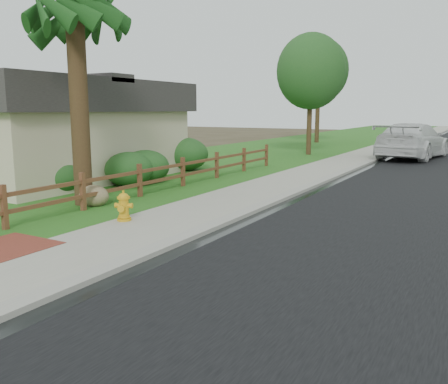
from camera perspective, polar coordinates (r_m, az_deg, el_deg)
The scene contains 18 objects.
ground at distance 9.16m, azimuth -13.38°, elevation -8.05°, with size 120.00×120.00×0.00m, color #3A331F.
curb at distance 41.80m, azimuth 21.92°, elevation 5.45°, with size 0.40×90.00×0.12m, color gray.
wet_gutter at distance 41.76m, azimuth 22.40°, elevation 5.37°, with size 0.50×90.00×0.00m, color black.
sidewalk at distance 41.99m, azimuth 20.16°, elevation 5.57°, with size 2.20×90.00×0.10m, color gray.
grass_strip at distance 42.35m, azimuth 17.62°, elevation 5.71°, with size 1.60×90.00×0.06m, color #215317.
lawn_near at distance 43.73m, azimuth 10.91°, elevation 6.10°, with size 9.00×90.00×0.04m, color #215317.
ranch_fence at distance 16.10m, azimuth -7.39°, elevation 2.09°, with size 0.12×16.92×1.10m.
palm_tree at distance 14.51m, azimuth -17.58°, elevation 20.35°, with size 3.60×3.60×6.60m.
house at distance 21.62m, azimuth -22.49°, elevation 7.29°, with size 10.60×9.60×4.05m.
fire_hydrant at distance 11.79m, azimuth -11.97°, elevation -1.76°, with size 0.49×0.40×0.75m.
white_suv at distance 29.19m, azimuth 21.76°, elevation 5.75°, with size 2.81×6.92×2.01m, color silver.
boulder at distance 14.18m, azimuth -15.38°, elevation -0.46°, with size 0.96×0.72×0.64m, color brown.
shrub_a at distance 16.70m, azimuth -19.34°, elevation 1.73°, with size 1.52×1.52×1.14m, color #18431C.
shrub_b at distance 18.26m, azimuth -9.42°, elevation 3.02°, with size 1.82×1.82×1.27m, color #18431C.
shrub_c at distance 17.57m, azimuth -11.35°, elevation 2.69°, with size 1.76×1.76×1.27m, color #18431C.
shrub_d at distance 21.77m, azimuth -4.89°, elevation 4.56°, with size 2.26×2.26×1.54m, color #18431C.
tree_near_left at distance 29.80m, azimuth 10.40°, elevation 14.06°, with size 4.13×4.13×7.31m.
tree_mid_left at distance 40.98m, azimuth 11.35°, elevation 14.12°, with size 4.81×4.81×8.60m.
Camera 1 is at (6.01, -6.33, 2.78)m, focal length 38.00 mm.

